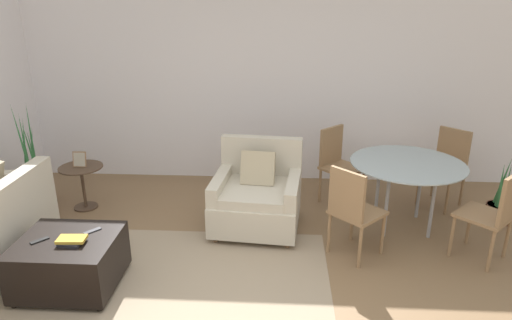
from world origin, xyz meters
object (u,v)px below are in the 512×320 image
Objects in this scene: dining_chair_far_right at (447,162)px; picture_frame at (80,159)px; ottoman at (70,261)px; book_stack at (72,240)px; tv_remote_primary at (92,231)px; armchair at (257,196)px; tv_remote_secondary at (40,240)px; dining_chair_near_right at (495,211)px; dining_chair_far_left at (337,160)px; dining_chair_near_left at (352,207)px; potted_plant at (36,186)px; dining_table at (407,169)px; potted_plant_small at (499,206)px; side_table at (82,179)px.

picture_frame is at bearing -174.80° from dining_chair_far_right.
book_stack is at bearing -36.41° from ottoman.
dining_chair_far_right is at bearing 26.27° from tv_remote_primary.
armchair reaches higher than dining_chair_far_right.
dining_chair_far_right is (3.92, 1.93, 0.06)m from tv_remote_secondary.
dining_chair_far_left is (-1.28, 1.28, 0.00)m from dining_chair_near_right.
dining_chair_far_right is (1.28, 1.28, 0.00)m from dining_chair_near_left.
dining_chair_near_left is at bearing 13.91° from tv_remote_secondary.
potted_plant is at bearing 126.64° from book_stack.
dining_chair_far_left reaches higher than ottoman.
dining_chair_near_right is at bearing -45.00° from dining_chair_far_left.
dining_chair_near_right is at bearing -45.00° from dining_table.
dining_chair_far_right is at bearing 17.88° from armchair.
dining_chair_near_right is (2.19, -0.57, 0.18)m from armchair.
tv_remote_primary is 2.86m from dining_chair_far_left.
dining_chair_far_right is at bearing 90.00° from dining_chair_near_right.
armchair is 0.77× the size of potted_plant.
dining_chair_far_right is at bearing 134.71° from potted_plant_small.
dining_chair_far_left is at bearing 37.91° from ottoman.
armchair is at bearing 37.98° from ottoman.
armchair reaches higher than potted_plant_small.
dining_table is at bearing -45.00° from dining_chair_far_left.
tv_remote_primary is 4.21m from potted_plant_small.
picture_frame reaches higher than tv_remote_secondary.
dining_chair_near_right is at bearing -14.65° from armchair.
potted_plant is at bearing -173.79° from dining_chair_far_left.
tv_remote_primary is at bearing 65.97° from book_stack.
armchair reaches higher than dining_chair_near_right.
side_table is at bearing 171.03° from armchair.
potted_plant_small is (4.68, -0.07, -0.42)m from picture_frame.
picture_frame is at bearing 179.12° from potted_plant_small.
dining_chair_near_right is at bearing -118.82° from potted_plant_small.
tv_remote_secondary is 0.15× the size of dining_chair_far_right.
dining_table is 1.21m from potted_plant_small.
ottoman is 0.63× the size of potted_plant.
picture_frame is 4.32m from dining_chair_near_right.
dining_table reaches higher than tv_remote_primary.
side_table is at bearing -174.80° from dining_chair_far_right.
armchair is at bearing 165.35° from dining_chair_near_right.
dining_chair_near_left is at bearing -32.16° from armchair.
dining_table is 0.92m from dining_chair_far_right.
tv_remote_secondary is at bearing 176.54° from book_stack.
side_table is 3.61m from dining_table.
dining_chair_far_right is (4.23, 0.38, 0.15)m from side_table.
potted_plant_small is (4.16, 1.44, -0.06)m from ottoman.
armchair is 1.07× the size of dining_chair_near_right.
potted_plant is at bearing 179.78° from picture_frame.
potted_plant is at bearing 169.42° from dining_chair_near_right.
tv_remote_primary is at bearing 41.01° from ottoman.
tv_remote_secondary is (-0.21, -0.04, 0.21)m from ottoman.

